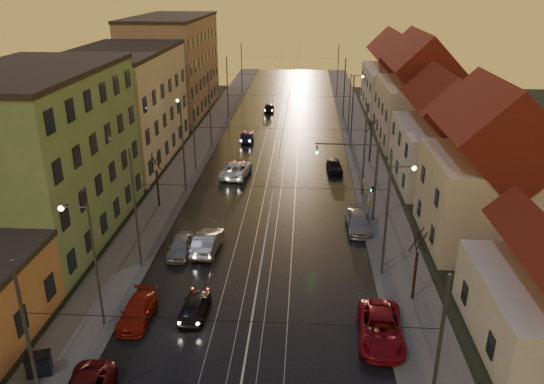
% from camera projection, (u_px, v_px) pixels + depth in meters
% --- Properties ---
extents(ground, '(160.00, 160.00, 0.00)m').
position_uv_depth(ground, '(246.00, 354.00, 29.52)').
color(ground, black).
rests_on(ground, ground).
extents(road, '(16.00, 120.00, 0.04)m').
position_uv_depth(road, '(281.00, 145.00, 66.55)').
color(road, black).
rests_on(road, ground).
extents(sidewalk_left, '(4.00, 120.00, 0.15)m').
position_uv_depth(sidewalk_left, '(202.00, 143.00, 67.12)').
color(sidewalk_left, '#4C4C4C').
rests_on(sidewalk_left, ground).
extents(sidewalk_right, '(4.00, 120.00, 0.15)m').
position_uv_depth(sidewalk_right, '(361.00, 146.00, 65.95)').
color(sidewalk_right, '#4C4C4C').
rests_on(sidewalk_right, ground).
extents(tram_rail_0, '(0.06, 120.00, 0.03)m').
position_uv_depth(tram_rail_0, '(263.00, 145.00, 66.67)').
color(tram_rail_0, gray).
rests_on(tram_rail_0, road).
extents(tram_rail_1, '(0.06, 120.00, 0.03)m').
position_uv_depth(tram_rail_1, '(275.00, 145.00, 66.59)').
color(tram_rail_1, gray).
rests_on(tram_rail_1, road).
extents(tram_rail_2, '(0.06, 120.00, 0.03)m').
position_uv_depth(tram_rail_2, '(287.00, 145.00, 66.50)').
color(tram_rail_2, gray).
rests_on(tram_rail_2, road).
extents(tram_rail_3, '(0.06, 120.00, 0.03)m').
position_uv_depth(tram_rail_3, '(298.00, 145.00, 66.41)').
color(tram_rail_3, gray).
rests_on(tram_rail_3, road).
extents(apartment_left_1, '(10.00, 18.00, 13.00)m').
position_uv_depth(apartment_left_1, '(40.00, 158.00, 41.09)').
color(apartment_left_1, '#618C59').
rests_on(apartment_left_1, ground).
extents(apartment_left_2, '(10.00, 20.00, 12.00)m').
position_uv_depth(apartment_left_2, '(124.00, 107.00, 59.80)').
color(apartment_left_2, beige).
rests_on(apartment_left_2, ground).
extents(apartment_left_3, '(10.00, 24.00, 14.00)m').
position_uv_depth(apartment_left_3, '(173.00, 66.00, 81.65)').
color(apartment_left_3, '#93765F').
rests_on(apartment_left_3, ground).
extents(house_right_1, '(8.67, 10.20, 10.80)m').
position_uv_depth(house_right_1, '(488.00, 176.00, 40.38)').
color(house_right_1, beige).
rests_on(house_right_1, ground).
extents(house_right_2, '(9.18, 12.24, 9.20)m').
position_uv_depth(house_right_2, '(446.00, 139.00, 52.72)').
color(house_right_2, beige).
rests_on(house_right_2, ground).
extents(house_right_3, '(9.18, 14.28, 11.50)m').
position_uv_depth(house_right_3, '(418.00, 96.00, 66.17)').
color(house_right_3, beige).
rests_on(house_right_3, ground).
extents(house_right_4, '(9.18, 16.32, 10.00)m').
position_uv_depth(house_right_4, '(395.00, 78.00, 83.12)').
color(house_right_4, beige).
rests_on(house_right_4, ground).
extents(catenary_pole_l_0, '(0.16, 0.16, 9.00)m').
position_uv_depth(catenary_pole_l_0, '(31.00, 352.00, 22.80)').
color(catenary_pole_l_0, '#595B60').
rests_on(catenary_pole_l_0, ground).
extents(catenary_pole_r_0, '(0.16, 0.16, 9.00)m').
position_uv_depth(catenary_pole_r_0, '(436.00, 369.00, 21.78)').
color(catenary_pole_r_0, '#595B60').
rests_on(catenary_pole_r_0, ground).
extents(catenary_pole_l_1, '(0.16, 0.16, 9.00)m').
position_uv_depth(catenary_pole_l_1, '(136.00, 211.00, 36.68)').
color(catenary_pole_l_1, '#595B60').
rests_on(catenary_pole_l_1, ground).
extents(catenary_pole_r_1, '(0.16, 0.16, 9.00)m').
position_uv_depth(catenary_pole_r_1, '(386.00, 217.00, 35.67)').
color(catenary_pole_r_1, '#595B60').
rests_on(catenary_pole_r_1, ground).
extents(catenary_pole_l_2, '(0.16, 0.16, 9.00)m').
position_uv_depth(catenary_pole_l_2, '(183.00, 147.00, 50.57)').
color(catenary_pole_l_2, '#595B60').
rests_on(catenary_pole_l_2, ground).
extents(catenary_pole_r_2, '(0.16, 0.16, 9.00)m').
position_uv_depth(catenary_pole_r_2, '(364.00, 151.00, 49.56)').
color(catenary_pole_r_2, '#595B60').
rests_on(catenary_pole_r_2, ground).
extents(catenary_pole_l_3, '(0.16, 0.16, 9.00)m').
position_uv_depth(catenary_pole_l_3, '(210.00, 111.00, 64.46)').
color(catenary_pole_l_3, '#595B60').
rests_on(catenary_pole_l_3, ground).
extents(catenary_pole_r_3, '(0.16, 0.16, 9.00)m').
position_uv_depth(catenary_pole_r_3, '(352.00, 113.00, 63.45)').
color(catenary_pole_r_3, '#595B60').
rests_on(catenary_pole_r_3, ground).
extents(catenary_pole_l_4, '(0.16, 0.16, 9.00)m').
position_uv_depth(catenary_pole_l_4, '(227.00, 88.00, 78.35)').
color(catenary_pole_l_4, '#595B60').
rests_on(catenary_pole_l_4, ground).
extents(catenary_pole_r_4, '(0.16, 0.16, 9.00)m').
position_uv_depth(catenary_pole_r_4, '(344.00, 89.00, 77.34)').
color(catenary_pole_r_4, '#595B60').
rests_on(catenary_pole_r_4, ground).
extents(catenary_pole_l_5, '(0.16, 0.16, 9.00)m').
position_uv_depth(catenary_pole_l_5, '(242.00, 69.00, 95.02)').
color(catenary_pole_l_5, '#595B60').
rests_on(catenary_pole_l_5, ground).
extents(catenary_pole_r_5, '(0.16, 0.16, 9.00)m').
position_uv_depth(catenary_pole_r_5, '(338.00, 70.00, 94.01)').
color(catenary_pole_r_5, '#595B60').
rests_on(catenary_pole_r_5, ground).
extents(street_lamp_0, '(1.75, 0.32, 8.00)m').
position_uv_depth(street_lamp_0, '(89.00, 254.00, 30.09)').
color(street_lamp_0, '#595B60').
rests_on(street_lamp_0, ground).
extents(street_lamp_1, '(1.75, 0.32, 8.00)m').
position_uv_depth(street_lamp_1, '(392.00, 206.00, 36.42)').
color(street_lamp_1, '#595B60').
rests_on(street_lamp_1, ground).
extents(street_lamp_2, '(1.75, 0.32, 8.00)m').
position_uv_depth(street_lamp_2, '(191.00, 127.00, 56.02)').
color(street_lamp_2, '#595B60').
rests_on(street_lamp_2, ground).
extents(street_lamp_3, '(1.75, 0.32, 8.00)m').
position_uv_depth(street_lamp_3, '(352.00, 98.00, 69.76)').
color(street_lamp_3, '#595B60').
rests_on(street_lamp_3, ground).
extents(traffic_light_mast, '(5.30, 0.32, 7.20)m').
position_uv_depth(traffic_light_mast, '(364.00, 171.00, 44.00)').
color(traffic_light_mast, '#595B60').
rests_on(traffic_light_mast, ground).
extents(bare_tree_0, '(1.09, 1.09, 5.11)m').
position_uv_depth(bare_tree_0, '(157.00, 181.00, 47.72)').
color(bare_tree_0, black).
rests_on(bare_tree_0, ground).
extents(bare_tree_1, '(1.09, 1.09, 5.11)m').
position_uv_depth(bare_tree_1, '(416.00, 267.00, 33.55)').
color(bare_tree_1, black).
rests_on(bare_tree_1, ground).
extents(bare_tree_2, '(1.09, 1.09, 5.11)m').
position_uv_depth(bare_tree_2, '(371.00, 141.00, 59.47)').
color(bare_tree_2, black).
rests_on(bare_tree_2, ground).
extents(driving_car_0, '(1.69, 3.85, 1.29)m').
position_uv_depth(driving_car_0, '(195.00, 306.00, 32.72)').
color(driving_car_0, black).
rests_on(driving_car_0, ground).
extents(driving_car_1, '(1.98, 4.81, 1.55)m').
position_uv_depth(driving_car_1, '(208.00, 242.00, 40.47)').
color(driving_car_1, gray).
rests_on(driving_car_1, ground).
extents(driving_car_2, '(3.24, 5.78, 1.53)m').
position_uv_depth(driving_car_2, '(236.00, 169.00, 55.90)').
color(driving_car_2, white).
rests_on(driving_car_2, ground).
extents(driving_car_3, '(2.23, 4.38, 1.22)m').
position_uv_depth(driving_car_3, '(247.00, 137.00, 67.98)').
color(driving_car_3, '#161E44').
rests_on(driving_car_3, ground).
extents(driving_car_4, '(1.69, 3.95, 1.33)m').
position_uv_depth(driving_car_4, '(269.00, 108.00, 83.29)').
color(driving_car_4, black).
rests_on(driving_car_4, ground).
extents(parked_left_2, '(1.72, 4.21, 1.22)m').
position_uv_depth(parked_left_2, '(137.00, 311.00, 32.25)').
color(parked_left_2, '#A21C10').
rests_on(parked_left_2, ground).
extents(parked_left_3, '(1.68, 4.02, 1.36)m').
position_uv_depth(parked_left_3, '(181.00, 246.00, 40.01)').
color(parked_left_3, '#A8A8AE').
rests_on(parked_left_3, ground).
extents(parked_right_0, '(2.80, 5.56, 1.51)m').
position_uv_depth(parked_right_0, '(381.00, 328.00, 30.45)').
color(parked_right_0, maroon).
rests_on(parked_right_0, ground).
extents(parked_right_1, '(2.09, 4.83, 1.38)m').
position_uv_depth(parked_right_1, '(358.00, 222.00, 44.00)').
color(parked_right_1, '#A2A3A8').
rests_on(parked_right_1, ground).
extents(parked_right_2, '(1.85, 3.97, 1.31)m').
position_uv_depth(parked_right_2, '(334.00, 166.00, 57.30)').
color(parked_right_2, black).
rests_on(parked_right_2, ground).
extents(dumpster, '(1.40, 1.15, 1.10)m').
position_uv_depth(dumpster, '(39.00, 365.00, 27.65)').
color(dumpster, black).
rests_on(dumpster, sidewalk_left).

